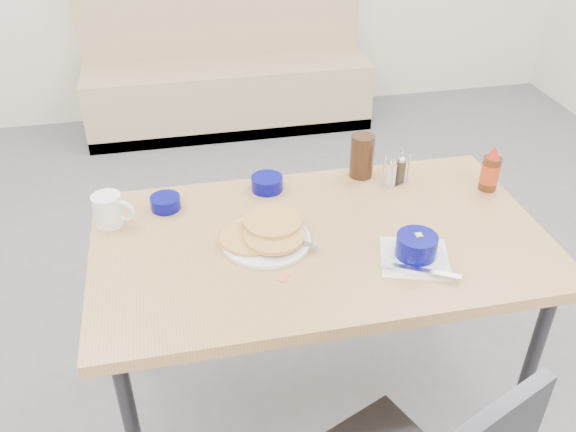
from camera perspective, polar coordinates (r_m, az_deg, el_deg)
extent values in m
cube|color=tan|center=(4.30, -5.55, 11.21)|extent=(1.90, 0.55, 0.45)
cube|color=tan|center=(4.34, -6.31, 18.33)|extent=(1.90, 0.12, 1.00)
cube|color=#2D2D33|center=(4.37, -5.42, 8.97)|extent=(1.90, 0.55, 0.08)
cube|color=tan|center=(1.90, 3.06, -2.43)|extent=(1.40, 0.80, 0.04)
cylinder|color=#2D2D33|center=(2.16, 21.58, -13.35)|extent=(0.04, 0.04, 0.72)
cylinder|color=#2D2D33|center=(2.35, -14.15, -7.16)|extent=(0.04, 0.04, 0.72)
cylinder|color=#2D2D33|center=(2.56, 14.53, -3.38)|extent=(0.04, 0.04, 0.72)
cylinder|color=white|center=(1.86, -2.06, -2.30)|extent=(0.27, 0.27, 0.01)
cylinder|color=#ECB458|center=(1.86, -3.62, -2.03)|extent=(0.18, 0.18, 0.01)
cylinder|color=#ECB458|center=(1.84, -1.31, -1.93)|extent=(0.18, 0.18, 0.01)
cylinder|color=#ECB458|center=(1.88, -1.45, -0.49)|extent=(0.18, 0.18, 0.01)
cube|color=silver|center=(1.84, 1.30, -2.41)|extent=(0.09, 0.11, 0.00)
cylinder|color=white|center=(2.00, -16.48, 0.56)|extent=(0.09, 0.09, 0.10)
cylinder|color=black|center=(1.98, -16.69, 1.70)|extent=(0.08, 0.08, 0.00)
torus|color=white|center=(1.98, -15.15, 0.45)|extent=(0.08, 0.04, 0.08)
cube|color=white|center=(1.84, 11.76, -3.87)|extent=(0.25, 0.25, 0.00)
cylinder|color=white|center=(1.83, 11.79, -3.68)|extent=(0.19, 0.19, 0.01)
cylinder|color=#04066D|center=(1.81, 11.93, -2.72)|extent=(0.12, 0.12, 0.07)
cylinder|color=white|center=(1.80, 12.03, -2.04)|extent=(0.11, 0.11, 0.01)
cube|color=#F4DB60|center=(1.80, 12.14, -1.81)|extent=(0.02, 0.02, 0.01)
cube|color=silver|center=(1.77, 12.40, -5.00)|extent=(0.20, 0.12, 0.01)
cylinder|color=#04066D|center=(2.05, -11.39, 1.23)|extent=(0.10, 0.10, 0.04)
cylinder|color=#04066D|center=(2.11, -1.97, 3.08)|extent=(0.11, 0.11, 0.05)
cylinder|color=#321B0F|center=(2.19, 6.93, 5.60)|extent=(0.10, 0.10, 0.16)
cube|color=silver|center=(2.20, 9.98, 3.16)|extent=(0.11, 0.09, 0.00)
cylinder|color=silver|center=(2.13, 9.71, 3.94)|extent=(0.01, 0.01, 0.11)
cylinder|color=silver|center=(2.18, 11.25, 4.51)|extent=(0.01, 0.01, 0.11)
cylinder|color=silver|center=(2.16, 9.00, 4.38)|extent=(0.01, 0.01, 0.11)
cylinder|color=silver|center=(2.21, 10.53, 4.93)|extent=(0.01, 0.01, 0.11)
cylinder|color=silver|center=(2.16, 9.66, 3.89)|extent=(0.03, 0.03, 0.07)
cylinder|color=#3F3326|center=(2.19, 10.50, 4.20)|extent=(0.03, 0.03, 0.07)
cylinder|color=#47230F|center=(2.21, 18.37, 3.80)|extent=(0.06, 0.06, 0.12)
cylinder|color=#CB5E17|center=(2.21, 18.38, 3.85)|extent=(0.06, 0.06, 0.07)
cone|color=red|center=(2.17, 18.75, 5.67)|extent=(0.05, 0.05, 0.04)
cube|color=#F65256|center=(1.73, -0.43, -5.79)|extent=(0.04, 0.04, 0.00)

